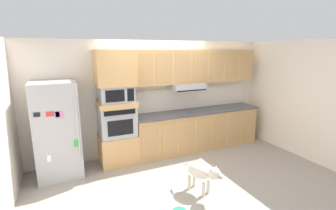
{
  "coord_description": "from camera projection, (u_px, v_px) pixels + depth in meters",
  "views": [
    {
      "loc": [
        -1.97,
        -3.96,
        2.3
      ],
      "look_at": [
        -0.1,
        0.16,
        1.27
      ],
      "focal_mm": 26.01,
      "sensor_mm": 36.0,
      "label": 1
    }
  ],
  "objects": [
    {
      "name": "screwdriver",
      "position": [
        190.0,
        112.0,
        5.42
      ],
      "size": [
        0.13,
        0.12,
        0.03
      ],
      "color": "blue",
      "rests_on": "countertop_slab"
    },
    {
      "name": "dog",
      "position": [
        202.0,
        173.0,
        3.93
      ],
      "size": [
        0.39,
        0.75,
        0.55
      ],
      "rotation": [
        0.0,
        0.0,
        -1.2
      ],
      "color": "beige",
      "rests_on": "ground"
    },
    {
      "name": "countertop_slab",
      "position": [
        198.0,
        111.0,
        5.66
      ],
      "size": [
        3.09,
        0.64,
        0.04
      ],
      "primitive_type": "cube",
      "color": "#4C4C51",
      "rests_on": "lower_cabinet_run"
    },
    {
      "name": "back_kitchen_wall",
      "position": [
        155.0,
        97.0,
        5.53
      ],
      "size": [
        6.2,
        0.12,
        2.5
      ],
      "primitive_type": "cube",
      "color": "silver",
      "rests_on": "ground"
    },
    {
      "name": "appliance_upper_cabinet",
      "position": [
        114.0,
        68.0,
        4.67
      ],
      "size": [
        0.74,
        0.62,
        0.68
      ],
      "primitive_type": "cube",
      "color": "tan",
      "rests_on": "microwave"
    },
    {
      "name": "microwave",
      "position": [
        116.0,
        93.0,
        4.78
      ],
      "size": [
        0.64,
        0.54,
        0.32
      ],
      "color": "#A8AAAF",
      "rests_on": "appliance_mid_shelf"
    },
    {
      "name": "oven_base_cabinet",
      "position": [
        118.0,
        149.0,
        5.04
      ],
      "size": [
        0.74,
        0.62,
        0.6
      ],
      "primitive_type": "cube",
      "color": "tan",
      "rests_on": "ground"
    },
    {
      "name": "lower_cabinet_run",
      "position": [
        197.0,
        130.0,
        5.76
      ],
      "size": [
        3.05,
        0.63,
        0.88
      ],
      "color": "tan",
      "rests_on": "ground"
    },
    {
      "name": "appliance_mid_shelf",
      "position": [
        116.0,
        104.0,
        4.83
      ],
      "size": [
        0.74,
        0.62,
        0.1
      ],
      "primitive_type": "cube",
      "color": "tan",
      "rests_on": "built_in_oven"
    },
    {
      "name": "refrigerator",
      "position": [
        57.0,
        130.0,
        4.4
      ],
      "size": [
        0.76,
        0.73,
        1.76
      ],
      "color": "#ADADB2",
      "rests_on": "ground"
    },
    {
      "name": "side_panel_right",
      "position": [
        284.0,
        96.0,
        5.67
      ],
      "size": [
        0.12,
        7.1,
        2.5
      ],
      "primitive_type": "cube",
      "color": "white",
      "rests_on": "ground"
    },
    {
      "name": "built_in_oven",
      "position": [
        117.0,
        121.0,
        4.9
      ],
      "size": [
        0.7,
        0.62,
        0.6
      ],
      "color": "#A8AAAF",
      "rests_on": "oven_base_cabinet"
    },
    {
      "name": "upper_cabinet_with_hood",
      "position": [
        196.0,
        67.0,
        5.54
      ],
      "size": [
        3.05,
        0.48,
        0.88
      ],
      "color": "tan",
      "rests_on": "backsplash_panel"
    },
    {
      "name": "ground_plane",
      "position": [
        176.0,
        168.0,
        4.82
      ],
      "size": [
        9.6,
        9.6,
        0.0
      ],
      "primitive_type": "plane",
      "color": "#9E9389"
    },
    {
      "name": "backsplash_panel",
      "position": [
        192.0,
        98.0,
        5.86
      ],
      "size": [
        3.09,
        0.02,
        0.5
      ],
      "primitive_type": "cube",
      "color": "white",
      "rests_on": "countertop_slab"
    }
  ]
}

